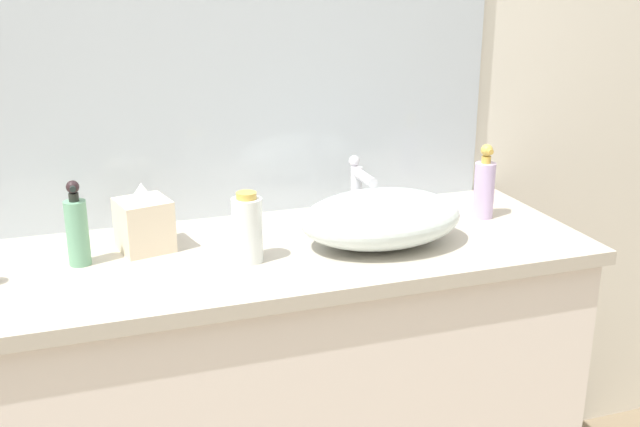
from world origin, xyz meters
The scene contains 8 objects.
bathroom_wall_rear centered at (0.00, 0.73, 1.30)m, with size 6.00×0.06×2.60m, color silver.
vanity_counter centered at (0.06, 0.41, 0.45)m, with size 1.56×0.55×0.90m.
sink_basin centered at (0.34, 0.36, 0.97)m, with size 0.39×0.26×0.13m, color silver.
faucet centered at (0.34, 0.51, 1.00)m, with size 0.03×0.14×0.17m.
soap_dispenser centered at (-0.34, 0.46, 0.98)m, with size 0.05×0.05×0.19m.
lotion_bottle centered at (0.67, 0.46, 0.98)m, with size 0.05×0.05×0.20m.
perfume_bottle centered at (0.02, 0.36, 0.98)m, with size 0.07×0.07×0.16m.
tissue_box centered at (-0.19, 0.50, 0.97)m, with size 0.13×0.13×0.16m.
Camera 1 is at (-0.34, -1.19, 1.54)m, focal length 42.77 mm.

